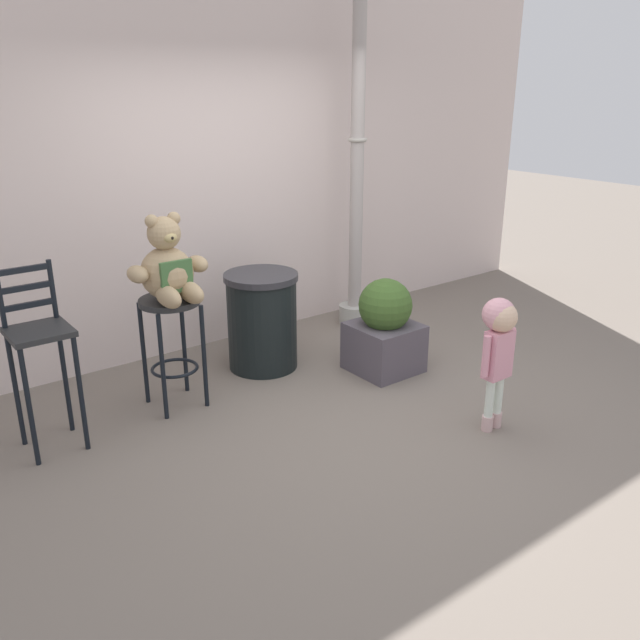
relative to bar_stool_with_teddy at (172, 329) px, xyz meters
The scene contains 9 objects.
ground_plane 1.38m from the bar_stool_with_teddy, 44.23° to the right, with size 24.00×24.00×0.00m, color slate.
building_wall 1.96m from the bar_stool_with_teddy, 50.21° to the left, with size 7.84×0.30×3.91m, color beige.
bar_stool_with_teddy is the anchor object (origin of this frame).
teddy_bear 0.44m from the bar_stool_with_teddy, 90.00° to the right, with size 0.56×0.51×0.59m.
child_walking 2.23m from the bar_stool_with_teddy, 46.51° to the right, with size 0.29×0.23×0.92m.
trash_bin 0.91m from the bar_stool_with_teddy, 12.53° to the left, with size 0.59×0.59×0.79m.
lamppost 2.29m from the bar_stool_with_teddy, 14.19° to the left, with size 0.29×0.29×2.99m.
bar_chair_empty 0.90m from the bar_stool_with_teddy, behind, with size 0.36×0.36×1.18m.
planter_with_shrub 1.69m from the bar_stool_with_teddy, 15.96° to the right, with size 0.50×0.50×0.77m.
Camera 1 is at (-2.71, -3.23, 2.23)m, focal length 37.41 mm.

